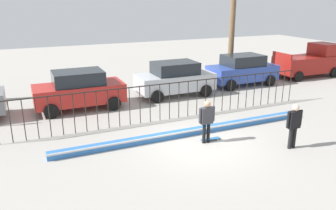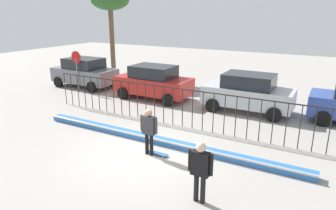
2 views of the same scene
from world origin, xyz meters
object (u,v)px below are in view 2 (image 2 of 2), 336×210
(skateboard, at_px, (157,153))
(camera_operator, at_px, (200,167))
(parked_car_gray, at_px, (84,72))
(parked_car_silver, at_px, (248,92))
(parked_car_red, at_px, (154,82))
(palm_tree_short, at_px, (110,2))
(stop_sign, at_px, (77,65))
(skateboarder, at_px, (149,128))

(skateboard, distance_m, camera_operator, 3.11)
(parked_car_gray, distance_m, parked_car_silver, 10.80)
(skateboard, relative_size, parked_car_silver, 0.19)
(parked_car_red, relative_size, palm_tree_short, 0.67)
(parked_car_red, xyz_separation_m, palm_tree_short, (-5.89, 3.73, 4.49))
(parked_car_silver, height_order, stop_sign, stop_sign)
(skateboarder, xyz_separation_m, skateboard, (0.26, 0.09, -0.94))
(parked_car_gray, bearing_deg, parked_car_red, 0.05)
(parked_car_gray, relative_size, parked_car_silver, 1.00)
(camera_operator, xyz_separation_m, palm_tree_short, (-12.14, 11.59, 4.45))
(skateboarder, bearing_deg, parked_car_gray, 128.46)
(skateboarder, distance_m, skateboard, 0.98)
(skateboard, xyz_separation_m, parked_car_gray, (-9.37, 6.31, 0.91))
(skateboard, distance_m, parked_car_red, 7.28)
(stop_sign, distance_m, palm_tree_short, 6.01)
(skateboarder, relative_size, skateboard, 2.08)
(parked_car_red, relative_size, stop_sign, 1.72)
(stop_sign, bearing_deg, skateboard, -30.53)
(parked_car_silver, bearing_deg, camera_operator, -84.06)
(camera_operator, bearing_deg, parked_car_gray, -35.32)
(skateboard, bearing_deg, parked_car_gray, 157.07)
(parked_car_gray, bearing_deg, skateboard, -31.53)
(camera_operator, distance_m, palm_tree_short, 17.37)
(skateboarder, xyz_separation_m, parked_car_red, (-3.62, 6.17, -0.03))
(parked_car_silver, xyz_separation_m, stop_sign, (-10.37, -1.07, 0.64))
(skateboard, height_order, palm_tree_short, palm_tree_short)
(parked_car_silver, relative_size, stop_sign, 1.72)
(parked_car_gray, relative_size, palm_tree_short, 0.67)
(skateboard, bearing_deg, parked_car_silver, 88.37)
(parked_car_gray, bearing_deg, stop_sign, -65.31)
(skateboarder, relative_size, parked_car_red, 0.39)
(skateboard, height_order, parked_car_silver, parked_car_silver)
(parked_car_red, distance_m, palm_tree_short, 8.29)
(skateboard, height_order, parked_car_red, parked_car_red)
(parked_car_silver, bearing_deg, skateboard, -103.30)
(stop_sign, bearing_deg, parked_car_gray, 112.24)
(camera_operator, distance_m, parked_car_red, 10.05)
(stop_sign, bearing_deg, palm_tree_short, 100.41)
(skateboard, relative_size, parked_car_gray, 0.19)
(parked_car_gray, bearing_deg, parked_car_silver, 2.63)
(parked_car_red, distance_m, parked_car_silver, 5.32)
(parked_car_gray, distance_m, palm_tree_short, 5.71)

